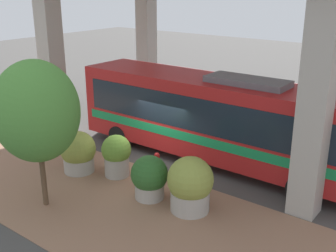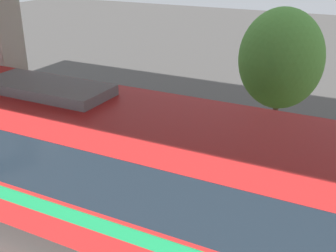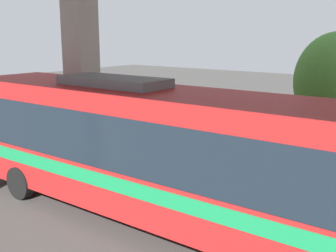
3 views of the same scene
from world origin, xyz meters
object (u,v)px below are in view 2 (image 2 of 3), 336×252
at_px(planter_back, 291,167).
at_px(planter_extra, 177,144).
at_px(planter_middle, 235,164).
at_px(street_tree_near, 281,59).
at_px(fire_hydrant, 180,174).
at_px(bus, 95,160).
at_px(planter_front, 132,132).

relative_size(planter_back, planter_extra, 1.07).
relative_size(planter_middle, street_tree_near, 0.34).
bearing_deg(fire_hydrant, street_tree_near, 155.73).
distance_m(planter_back, planter_extra, 3.63).
height_order(bus, fire_hydrant, bus).
height_order(fire_hydrant, planter_back, planter_back).
bearing_deg(planter_back, planter_front, -87.90).
bearing_deg(planter_extra, fire_hydrant, 29.24).
relative_size(planter_front, planter_back, 1.13).
bearing_deg(street_tree_near, planter_middle, -6.28).
xyz_separation_m(fire_hydrant, street_tree_near, (-3.89, 1.75, 2.79)).
bearing_deg(street_tree_near, fire_hydrant, -24.27).
bearing_deg(planter_middle, planter_back, 113.95).
height_order(fire_hydrant, planter_extra, planter_extra).
bearing_deg(planter_front, fire_hydrant, 63.01).
distance_m(bus, planter_front, 4.31).
distance_m(bus, planter_back, 5.76).
distance_m(planter_front, planter_back, 5.25).
distance_m(planter_extra, street_tree_near, 4.38).
xyz_separation_m(fire_hydrant, planter_back, (-1.40, 2.87, 0.28)).
bearing_deg(street_tree_near, bus, -22.35).
relative_size(fire_hydrant, planter_middle, 0.64).
distance_m(fire_hydrant, street_tree_near, 5.09).
bearing_deg(planter_front, planter_middle, 83.09).
height_order(planter_front, street_tree_near, street_tree_near).
relative_size(fire_hydrant, street_tree_near, 0.22).
bearing_deg(fire_hydrant, planter_middle, 118.07).
relative_size(fire_hydrant, planter_front, 0.57).
relative_size(fire_hydrant, planter_back, 0.64).
relative_size(planter_front, planter_middle, 1.13).
bearing_deg(street_tree_near, planter_back, 24.24).
height_order(fire_hydrant, planter_front, planter_front).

